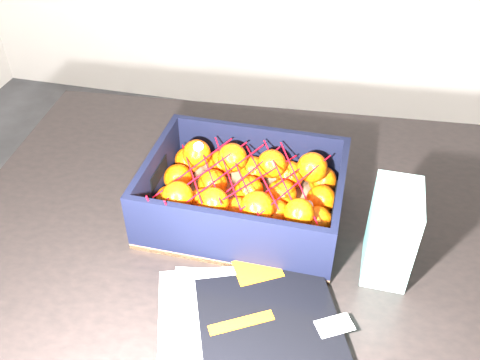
% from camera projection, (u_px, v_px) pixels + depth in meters
% --- Properties ---
extents(table, '(1.26, 0.90, 0.75)m').
position_uv_depth(table, '(278.00, 256.00, 1.05)').
color(table, black).
rests_on(table, ground).
extents(magazine_stack, '(0.36, 0.35, 0.02)m').
position_uv_depth(magazine_stack, '(245.00, 343.00, 0.77)').
color(magazine_stack, silver).
rests_on(magazine_stack, table).
extents(produce_crate, '(0.35, 0.26, 0.12)m').
position_uv_depth(produce_crate, '(244.00, 200.00, 0.97)').
color(produce_crate, olive).
rests_on(produce_crate, table).
extents(clementine_heap, '(0.34, 0.24, 0.10)m').
position_uv_depth(clementine_heap, '(246.00, 194.00, 0.97)').
color(clementine_heap, '#D64404').
rests_on(clementine_heap, produce_crate).
extents(mesh_net, '(0.29, 0.24, 0.09)m').
position_uv_depth(mesh_net, '(238.00, 178.00, 0.93)').
color(mesh_net, red).
rests_on(mesh_net, clementine_heap).
extents(retail_carton, '(0.07, 0.11, 0.16)m').
position_uv_depth(retail_carton, '(391.00, 232.00, 0.85)').
color(retail_carton, white).
rests_on(retail_carton, table).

